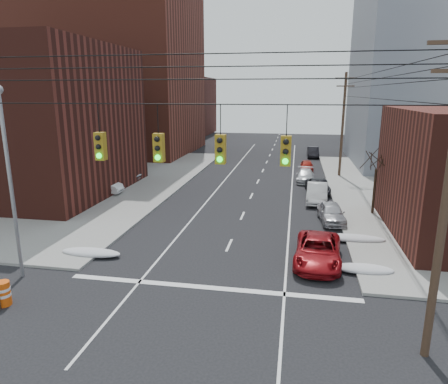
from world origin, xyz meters
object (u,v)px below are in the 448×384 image
at_px(lot_car_a, 99,186).
at_px(lot_car_b, 117,173).
at_px(parked_car_c, 318,186).
at_px(construction_barrel, 3,293).
at_px(parked_car_a, 331,213).
at_px(red_pickup, 318,251).
at_px(lot_car_c, 61,185).
at_px(parked_car_b, 317,193).
at_px(lot_car_d, 104,168).
at_px(parked_car_f, 313,152).
at_px(parked_car_d, 305,176).
at_px(parked_car_e, 307,166).

distance_m(lot_car_a, lot_car_b, 5.75).
xyz_separation_m(parked_car_c, construction_barrel, (-14.29, -22.80, -0.07)).
bearing_deg(parked_car_a, red_pickup, -105.31).
distance_m(parked_car_a, lot_car_c, 23.94).
height_order(parked_car_b, construction_barrel, parked_car_b).
xyz_separation_m(red_pickup, parked_car_a, (1.27, 7.38, -0.03)).
xyz_separation_m(lot_car_c, lot_car_d, (0.22, 7.96, 0.13)).
relative_size(parked_car_b, lot_car_a, 1.11).
bearing_deg(parked_car_f, construction_barrel, -109.54).
xyz_separation_m(parked_car_d, parked_car_f, (1.30, 16.47, 0.09)).
height_order(parked_car_c, lot_car_c, lot_car_c).
bearing_deg(red_pickup, lot_car_c, 156.76).
distance_m(parked_car_f, lot_car_a, 32.03).
relative_size(parked_car_c, lot_car_d, 1.02).
xyz_separation_m(parked_car_a, parked_car_c, (-0.57, 8.49, -0.07)).
distance_m(lot_car_a, construction_barrel, 19.17).
bearing_deg(parked_car_a, lot_car_d, 147.16).
distance_m(parked_car_c, lot_car_b, 20.26).
xyz_separation_m(red_pickup, construction_barrel, (-13.59, -6.92, -0.16)).
bearing_deg(parked_car_b, construction_barrel, -122.49).
relative_size(parked_car_a, parked_car_d, 0.92).
xyz_separation_m(red_pickup, lot_car_a, (-18.63, 11.57, 0.13)).
height_order(parked_car_a, lot_car_a, lot_car_a).
bearing_deg(construction_barrel, lot_car_a, 105.27).
relative_size(parked_car_e, lot_car_b, 0.72).
relative_size(parked_car_d, lot_car_d, 0.99).
bearing_deg(lot_car_d, parked_car_c, -83.63).
bearing_deg(parked_car_d, lot_car_b, -170.01).
distance_m(parked_car_d, lot_car_c, 23.74).
height_order(lot_car_c, lot_car_d, lot_car_d).
xyz_separation_m(parked_car_d, parked_car_e, (0.26, 6.01, -0.02)).
xyz_separation_m(parked_car_a, parked_car_d, (-1.60, 13.04, -0.05)).
bearing_deg(parked_car_e, red_pickup, -90.74).
distance_m(lot_car_c, construction_barrel, 20.35).
bearing_deg(parked_car_f, parked_car_b, -92.27).
bearing_deg(lot_car_c, parked_car_e, -46.32).
bearing_deg(parked_car_c, lot_car_a, -169.23).
bearing_deg(lot_car_d, lot_car_b, -114.94).
height_order(red_pickup, lot_car_c, red_pickup).
height_order(parked_car_c, parked_car_e, parked_car_c).
relative_size(parked_car_a, lot_car_c, 0.95).
bearing_deg(construction_barrel, parked_car_e, 67.94).
distance_m(parked_car_d, lot_car_a, 20.33).
height_order(parked_car_a, lot_car_d, lot_car_d).
xyz_separation_m(parked_car_b, lot_car_b, (-20.02, 4.56, 0.08)).
relative_size(lot_car_a, lot_car_c, 0.99).
bearing_deg(lot_car_d, parked_car_d, -72.16).
height_order(parked_car_a, parked_car_f, parked_car_f).
xyz_separation_m(parked_car_e, lot_car_a, (-18.56, -14.86, 0.23)).
relative_size(red_pickup, parked_car_f, 1.17).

